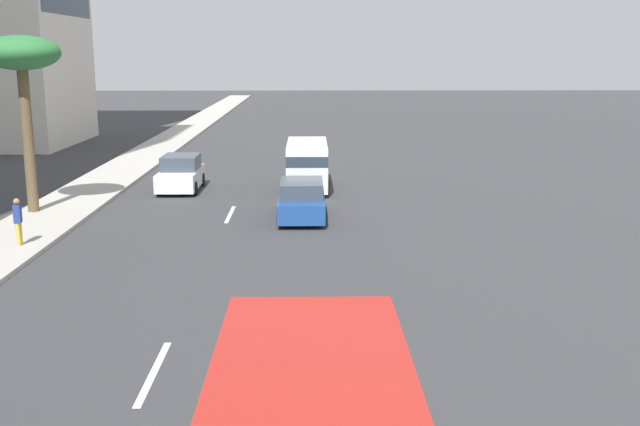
{
  "coord_description": "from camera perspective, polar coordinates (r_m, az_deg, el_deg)",
  "views": [
    {
      "loc": [
        -2.23,
        -3.22,
        6.48
      ],
      "look_at": [
        19.76,
        -3.56,
        1.75
      ],
      "focal_mm": 41.89,
      "sensor_mm": 36.0,
      "label": 1
    }
  ],
  "objects": [
    {
      "name": "ground_plane",
      "position": [
        34.5,
        -6.23,
        1.25
      ],
      "size": [
        198.0,
        198.0,
        0.0
      ],
      "primitive_type": "plane",
      "color": "#38383A"
    },
    {
      "name": "pedestrian_by_tree",
      "position": [
        26.86,
        -22.07,
        -0.48
      ],
      "size": [
        0.35,
        0.26,
        1.6
      ],
      "rotation": [
        0.0,
        0.0,
        0.14
      ],
      "color": "gold",
      "rests_on": "sidewalk_right"
    },
    {
      "name": "lane_stripe_mid",
      "position": [
        16.15,
        -12.59,
        -11.79
      ],
      "size": [
        3.2,
        0.16,
        0.01
      ],
      "primitive_type": "cube",
      "color": "silver",
      "rests_on": "ground_plane"
    },
    {
      "name": "car_second",
      "position": [
        29.77,
        -1.41,
        1.01
      ],
      "size": [
        4.59,
        1.88,
        1.54
      ],
      "color": "#1E478C",
      "rests_on": "ground_plane"
    },
    {
      "name": "van_fifth",
      "position": [
        36.11,
        -0.99,
        3.89
      ],
      "size": [
        5.35,
        2.05,
        2.26
      ],
      "color": "white",
      "rests_on": "ground_plane"
    },
    {
      "name": "sidewalk_right",
      "position": [
        35.86,
        -17.65,
        1.28
      ],
      "size": [
        162.0,
        3.11,
        0.15
      ],
      "primitive_type": "cube",
      "color": "#B2ADA3",
      "rests_on": "ground_plane"
    },
    {
      "name": "lane_stripe_far",
      "position": [
        30.72,
        -6.88,
        -0.11
      ],
      "size": [
        3.2,
        0.16,
        0.01
      ],
      "primitive_type": "cube",
      "color": "silver",
      "rests_on": "ground_plane"
    },
    {
      "name": "palm_tree",
      "position": [
        31.99,
        -21.84,
        10.8
      ],
      "size": [
        3.03,
        3.03,
        7.01
      ],
      "color": "brown",
      "rests_on": "sidewalk_right"
    },
    {
      "name": "car_fourth",
      "position": [
        36.47,
        -10.59,
        2.95
      ],
      "size": [
        4.06,
        1.88,
        1.67
      ],
      "rotation": [
        0.0,
        0.0,
        3.14
      ],
      "color": "white",
      "rests_on": "ground_plane"
    }
  ]
}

